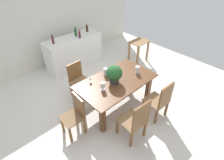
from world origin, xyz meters
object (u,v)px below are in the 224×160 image
(wine_glass, at_px, (90,78))
(side_table, at_px, (139,47))
(dining_table, at_px, (116,85))
(crystal_vase_center_near, at_px, (137,69))
(crystal_vase_left, at_px, (106,71))
(chair_head_end, at_px, (75,114))
(wine_bottle_clear, at_px, (80,35))
(chair_far_left, at_px, (78,78))
(chair_near_right, at_px, (161,100))
(crystal_vase_right, at_px, (103,85))
(flower_centerpiece, at_px, (114,74))
(wine_bottle_green, at_px, (76,32))
(kitchen_counter, at_px, (74,52))
(wine_bottle_dark, at_px, (87,28))
(chair_near_left, at_px, (136,120))
(wine_bottle_amber, at_px, (53,40))

(wine_glass, bearing_deg, side_table, 14.76)
(dining_table, xyz_separation_m, crystal_vase_center_near, (0.55, -0.13, 0.24))
(crystal_vase_left, bearing_deg, wine_glass, 175.56)
(chair_head_end, distance_m, crystal_vase_left, 1.19)
(wine_bottle_clear, bearing_deg, chair_far_left, -129.12)
(dining_table, xyz_separation_m, chair_near_right, (0.40, -0.95, -0.07))
(crystal_vase_left, relative_size, crystal_vase_center_near, 0.98)
(crystal_vase_right, xyz_separation_m, side_table, (2.44, 1.04, -0.33))
(flower_centerpiece, bearing_deg, chair_head_end, 179.46)
(dining_table, distance_m, wine_bottle_clear, 2.13)
(chair_near_right, relative_size, wine_bottle_green, 3.48)
(chair_far_left, relative_size, kitchen_counter, 0.52)
(chair_far_left, relative_size, wine_glass, 6.48)
(dining_table, bearing_deg, crystal_vase_left, 96.32)
(dining_table, height_order, wine_bottle_clear, wine_bottle_clear)
(crystal_vase_right, height_order, wine_bottle_green, wine_bottle_green)
(chair_head_end, bearing_deg, wine_bottle_dark, 141.02)
(dining_table, xyz_separation_m, chair_head_end, (-1.13, -0.00, -0.10))
(chair_near_left, height_order, side_table, chair_near_left)
(chair_near_right, bearing_deg, kitchen_counter, -86.33)
(chair_near_right, relative_size, side_table, 1.35)
(crystal_vase_center_near, relative_size, wine_bottle_amber, 0.64)
(chair_near_right, bearing_deg, crystal_vase_center_near, -98.76)
(chair_far_left, bearing_deg, wine_bottle_green, 52.36)
(side_table, bearing_deg, crystal_vase_center_near, -142.12)
(chair_head_end, bearing_deg, chair_near_left, 40.25)
(crystal_vase_left, height_order, wine_bottle_green, wine_bottle_green)
(crystal_vase_right, bearing_deg, wine_bottle_amber, 86.46)
(chair_near_left, xyz_separation_m, wine_bottle_amber, (0.12, 3.16, 0.54))
(chair_far_left, bearing_deg, kitchen_counter, 56.98)
(chair_far_left, height_order, crystal_vase_center_near, crystal_vase_center_near)
(chair_head_end, bearing_deg, flower_centerpiece, 92.63)
(crystal_vase_center_near, xyz_separation_m, wine_bottle_amber, (-0.85, 2.33, 0.24))
(dining_table, bearing_deg, chair_near_right, -67.31)
(crystal_vase_left, distance_m, crystal_vase_center_near, 0.74)
(crystal_vase_left, distance_m, wine_bottle_clear, 1.79)
(flower_centerpiece, bearing_deg, kitchen_counter, 79.90)
(flower_centerpiece, xyz_separation_m, wine_bottle_dark, (1.01, 2.29, 0.11))
(crystal_vase_right, distance_m, wine_bottle_dark, 2.69)
(chair_head_end, relative_size, chair_near_left, 0.89)
(wine_bottle_amber, relative_size, wine_bottle_green, 1.06)
(chair_far_left, relative_size, wine_bottle_amber, 3.04)
(wine_bottle_dark, bearing_deg, side_table, -49.55)
(wine_bottle_dark, distance_m, side_table, 1.76)
(flower_centerpiece, bearing_deg, wine_bottle_clear, 74.93)
(chair_near_right, bearing_deg, crystal_vase_right, -45.46)
(chair_head_end, height_order, wine_bottle_dark, wine_bottle_dark)
(crystal_vase_left, height_order, crystal_vase_center_near, crystal_vase_center_near)
(chair_head_end, distance_m, flower_centerpiece, 1.15)
(chair_head_end, distance_m, crystal_vase_right, 0.78)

